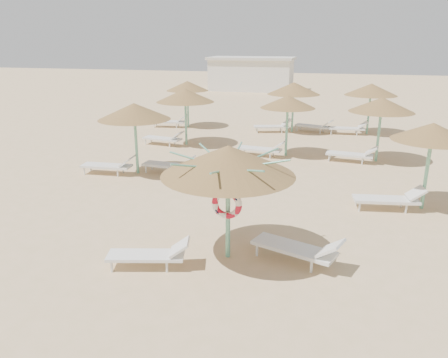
# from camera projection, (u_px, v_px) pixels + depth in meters

# --- Properties ---
(ground) EXTENTS (120.00, 120.00, 0.00)m
(ground) POSITION_uv_depth(u_px,v_px,m) (209.00, 253.00, 10.56)
(ground) COLOR #D4AD81
(ground) RESTS_ON ground
(main_palapa) EXTENTS (3.02, 3.02, 2.71)m
(main_palapa) POSITION_uv_depth(u_px,v_px,m) (228.00, 161.00, 9.66)
(main_palapa) COLOR #69B696
(main_palapa) RESTS_ON ground
(lounger_main_a) EXTENTS (1.93, 1.00, 0.67)m
(lounger_main_a) POSITION_uv_depth(u_px,v_px,m) (151.00, 254.00, 9.80)
(lounger_main_a) COLOR white
(lounger_main_a) RESTS_ON ground
(lounger_main_b) EXTENTS (2.18, 1.29, 0.76)m
(lounger_main_b) POSITION_uv_depth(u_px,v_px,m) (299.00, 248.00, 9.98)
(lounger_main_b) COLOR white
(lounger_main_b) RESTS_ON ground
(palapa_field) EXTENTS (20.80, 13.62, 2.72)m
(palapa_field) POSITION_uv_depth(u_px,v_px,m) (297.00, 101.00, 19.32)
(palapa_field) COLOR #69B696
(palapa_field) RESTS_ON ground
(service_hut) EXTENTS (8.40, 4.40, 3.25)m
(service_hut) POSITION_uv_depth(u_px,v_px,m) (251.00, 74.00, 43.74)
(service_hut) COLOR silver
(service_hut) RESTS_ON ground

